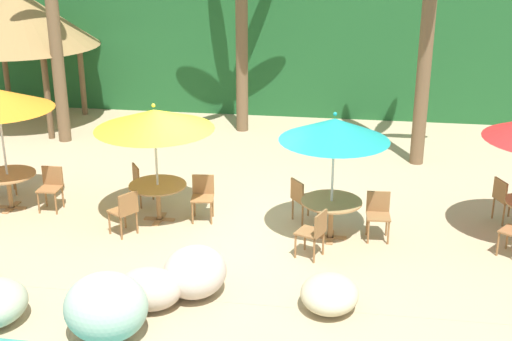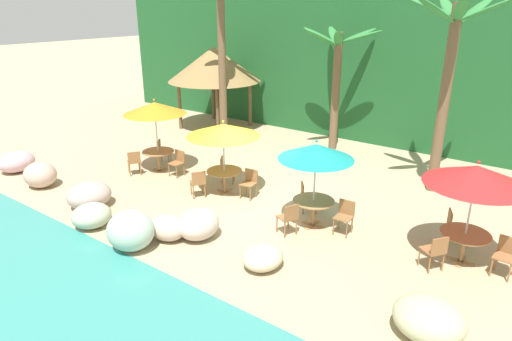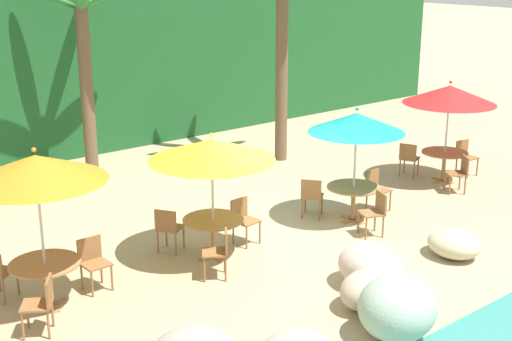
{
  "view_description": "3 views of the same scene",
  "coord_description": "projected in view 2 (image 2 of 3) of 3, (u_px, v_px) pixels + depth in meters",
  "views": [
    {
      "loc": [
        2.33,
        -11.67,
        5.6
      ],
      "look_at": [
        0.59,
        0.01,
        1.2
      ],
      "focal_mm": 48.69,
      "sensor_mm": 36.0,
      "label": 1
    },
    {
      "loc": [
        7.1,
        -9.62,
        5.59
      ],
      "look_at": [
        -0.11,
        0.18,
        1.02
      ],
      "focal_mm": 31.41,
      "sensor_mm": 36.0,
      "label": 2
    },
    {
      "loc": [
        -8.13,
        -9.42,
        5.26
      ],
      "look_at": [
        -0.15,
        0.45,
        1.36
      ],
      "focal_mm": 49.16,
      "sensor_mm": 36.0,
      "label": 3
    }
  ],
  "objects": [
    {
      "name": "chair_orange_inland",
      "position": [
        162.0,
        150.0,
        16.48
      ],
      "size": [
        0.59,
        0.59,
        0.87
      ],
      "color": "olive",
      "rests_on": "ground"
    },
    {
      "name": "dining_table_orange",
      "position": [
        158.0,
        154.0,
        15.64
      ],
      "size": [
        1.1,
        1.1,
        0.74
      ],
      "color": "#A37547",
      "rests_on": "ground"
    },
    {
      "name": "chair_teal_left",
      "position": [
        289.0,
        217.0,
        11.32
      ],
      "size": [
        0.56,
        0.55,
        0.87
      ],
      "color": "olive",
      "rests_on": "ground"
    },
    {
      "name": "rock_seawall",
      "position": [
        146.0,
        220.0,
        11.49
      ],
      "size": [
        16.93,
        2.47,
        0.96
      ],
      "color": "#B59E93",
      "rests_on": "ground"
    },
    {
      "name": "umbrella_red",
      "position": [
        476.0,
        175.0,
        9.55
      ],
      "size": [
        2.19,
        2.19,
        2.47
      ],
      "color": "silver",
      "rests_on": "ground"
    },
    {
      "name": "umbrella_yellow",
      "position": [
        223.0,
        130.0,
        13.34
      ],
      "size": [
        2.24,
        2.24,
        2.33
      ],
      "color": "silver",
      "rests_on": "ground"
    },
    {
      "name": "chair_red_inland",
      "position": [
        454.0,
        225.0,
        10.91
      ],
      "size": [
        0.56,
        0.55,
        0.87
      ],
      "color": "olive",
      "rests_on": "ground"
    },
    {
      "name": "chair_orange_seaward",
      "position": [
        178.0,
        161.0,
        15.29
      ],
      "size": [
        0.43,
        0.44,
        0.87
      ],
      "color": "olive",
      "rests_on": "ground"
    },
    {
      "name": "palm_tree_nearest",
      "position": [
        221.0,
        30.0,
        17.95
      ],
      "size": [
        2.93,
        2.75,
        7.02
      ],
      "color": "brown",
      "rests_on": "ground"
    },
    {
      "name": "dining_table_red",
      "position": [
        465.0,
        238.0,
        10.09
      ],
      "size": [
        1.1,
        1.1,
        0.74
      ],
      "color": "#A37547",
      "rests_on": "ground"
    },
    {
      "name": "terrace_deck",
      "position": [
        255.0,
        205.0,
        13.16
      ],
      "size": [
        18.0,
        5.2,
        0.01
      ],
      "color": "tan",
      "rests_on": "ground"
    },
    {
      "name": "umbrella_orange",
      "position": [
        155.0,
        108.0,
        15.06
      ],
      "size": [
        2.12,
        2.12,
        2.58
      ],
      "color": "silver",
      "rests_on": "ground"
    },
    {
      "name": "chair_red_left",
      "position": [
        435.0,
        250.0,
        9.79
      ],
      "size": [
        0.59,
        0.59,
        0.87
      ],
      "color": "olive",
      "rests_on": "ground"
    },
    {
      "name": "chair_yellow_inland",
      "position": [
        225.0,
        168.0,
        14.67
      ],
      "size": [
        0.59,
        0.58,
        0.87
      ],
      "color": "olive",
      "rests_on": "ground"
    },
    {
      "name": "foliage_backdrop",
      "position": [
        382.0,
        68.0,
        18.89
      ],
      "size": [
        28.0,
        2.4,
        6.0
      ],
      "color": "#1E5628",
      "rests_on": "ground"
    },
    {
      "name": "palm_tree_second",
      "position": [
        337.0,
        67.0,
        17.15
      ],
      "size": [
        3.23,
        2.97,
        4.74
      ],
      "color": "brown",
      "rests_on": "ground"
    },
    {
      "name": "chair_red_seaward",
      "position": [
        506.0,
        254.0,
        9.66
      ],
      "size": [
        0.46,
        0.46,
        0.87
      ],
      "color": "olive",
      "rests_on": "ground"
    },
    {
      "name": "palm_tree_third",
      "position": [
        449.0,
        65.0,
        12.91
      ],
      "size": [
        3.17,
        3.05,
        5.81
      ],
      "color": "brown",
      "rests_on": "ground"
    },
    {
      "name": "dining_table_yellow",
      "position": [
        224.0,
        174.0,
        13.84
      ],
      "size": [
        1.1,
        1.1,
        0.74
      ],
      "color": "#A37547",
      "rests_on": "ground"
    },
    {
      "name": "chair_orange_left",
      "position": [
        134.0,
        161.0,
        15.31
      ],
      "size": [
        0.59,
        0.58,
        0.87
      ],
      "color": "olive",
      "rests_on": "ground"
    },
    {
      "name": "chair_teal_seaward",
      "position": [
        345.0,
        214.0,
        11.44
      ],
      "size": [
        0.45,
        0.45,
        0.87
      ],
      "color": "olive",
      "rests_on": "ground"
    },
    {
      "name": "chair_teal_inland",
      "position": [
        306.0,
        195.0,
        12.6
      ],
      "size": [
        0.59,
        0.59,
        0.87
      ],
      "color": "olive",
      "rests_on": "ground"
    },
    {
      "name": "umbrella_teal",
      "position": [
        316.0,
        152.0,
        11.25
      ],
      "size": [
        1.94,
        1.94,
        2.39
      ],
      "color": "silver",
      "rests_on": "ground"
    },
    {
      "name": "dining_table_teal",
      "position": [
        313.0,
        205.0,
        11.77
      ],
      "size": [
        1.1,
        1.1,
        0.74
      ],
      "color": "#A37547",
      "rests_on": "ground"
    },
    {
      "name": "chair_yellow_seaward",
      "position": [
        250.0,
        181.0,
        13.56
      ],
      "size": [
        0.47,
        0.47,
        0.87
      ],
      "color": "olive",
      "rests_on": "ground"
    },
    {
      "name": "palapa_hut",
      "position": [
        214.0,
        64.0,
        20.4
      ],
      "size": [
        4.26,
        4.26,
        3.75
      ],
      "color": "brown",
      "rests_on": "ground"
    },
    {
      "name": "ground_plane",
      "position": [
        255.0,
        205.0,
        13.16
      ],
      "size": [
        120.0,
        120.0,
        0.0
      ],
      "primitive_type": "plane",
      "color": "tan"
    },
    {
      "name": "chair_yellow_left",
      "position": [
        198.0,
        182.0,
        13.53
      ],
      "size": [
        0.59,
        0.59,
        0.87
      ],
      "color": "olive",
      "rests_on": "ground"
    }
  ]
}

